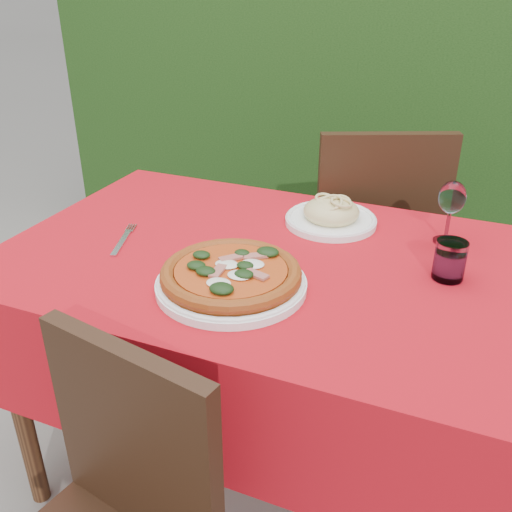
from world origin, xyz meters
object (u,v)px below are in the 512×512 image
at_px(chair_far, 372,238).
at_px(pasta_plate, 331,215).
at_px(pizza_plate, 231,277).
at_px(fork, 121,243).
at_px(wine_glass, 452,200).
at_px(water_glass, 449,262).

bearing_deg(chair_far, pasta_plate, 59.31).
bearing_deg(pasta_plate, pizza_plate, -103.87).
bearing_deg(fork, pasta_plate, 16.71).
bearing_deg(pizza_plate, pasta_plate, 76.13).
xyz_separation_m(chair_far, pizza_plate, (-0.15, -0.82, 0.24)).
distance_m(pasta_plate, wine_glass, 0.32).
relative_size(chair_far, water_glass, 10.06).
height_order(pasta_plate, fork, pasta_plate).
bearing_deg(wine_glass, pasta_plate, -179.48).
xyz_separation_m(chair_far, pasta_plate, (-0.05, -0.40, 0.24)).
relative_size(pizza_plate, fork, 1.97).
xyz_separation_m(water_glass, fork, (-0.79, -0.14, -0.04)).
height_order(chair_far, pasta_plate, chair_far).
xyz_separation_m(pasta_plate, water_glass, (0.33, -0.19, 0.02)).
distance_m(water_glass, wine_glass, 0.21).
height_order(pizza_plate, pasta_plate, pasta_plate).
xyz_separation_m(wine_glass, fork, (-0.77, -0.33, -0.11)).
distance_m(pizza_plate, water_glass, 0.50).
distance_m(water_glass, fork, 0.81).
height_order(pasta_plate, water_glass, water_glass).
bearing_deg(pasta_plate, fork, -144.31).
relative_size(chair_far, wine_glass, 5.63).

